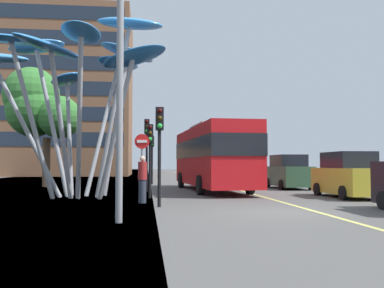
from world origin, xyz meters
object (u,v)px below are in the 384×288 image
(red_bus, at_px, (212,155))
(no_entry_sign, at_px, (142,156))
(car_parked_mid, at_px, (348,176))
(traffic_light_island_mid, at_px, (147,139))
(traffic_light_opposite, at_px, (152,149))
(leaf_sculpture, at_px, (73,62))
(car_parked_far, at_px, (288,173))
(traffic_light_kerb_near, at_px, (160,135))
(traffic_light_kerb_far, at_px, (150,144))
(street_lamp, at_px, (133,14))
(pedestrian, at_px, (142,179))

(red_bus, height_order, no_entry_sign, red_bus)
(car_parked_mid, bearing_deg, traffic_light_island_mid, 151.23)
(traffic_light_opposite, bearing_deg, leaf_sculpture, -107.08)
(traffic_light_opposite, xyz_separation_m, car_parked_far, (8.22, -6.22, -1.62))
(traffic_light_island_mid, relative_size, traffic_light_opposite, 1.10)
(traffic_light_kerb_near, distance_m, traffic_light_kerb_far, 4.04)
(traffic_light_kerb_far, bearing_deg, street_lamp, -93.79)
(traffic_light_opposite, relative_size, car_parked_far, 0.79)
(pedestrian, bearing_deg, no_entry_sign, 92.16)
(traffic_light_kerb_far, bearing_deg, leaf_sculpture, 166.72)
(pedestrian, bearing_deg, traffic_light_kerb_far, 82.69)
(traffic_light_opposite, bearing_deg, car_parked_mid, -57.60)
(street_lamp, xyz_separation_m, no_entry_sign, (0.19, 6.45, -3.58))
(car_parked_far, relative_size, street_lamp, 0.52)
(red_bus, xyz_separation_m, traffic_light_island_mid, (-3.63, -0.58, 0.80))
(leaf_sculpture, relative_size, street_lamp, 1.12)
(car_parked_far, xyz_separation_m, no_entry_sign, (-8.80, -8.16, 0.83))
(street_lamp, bearing_deg, traffic_light_opposite, 87.86)
(red_bus, distance_m, pedestrian, 8.30)
(red_bus, xyz_separation_m, leaf_sculpture, (-6.96, -4.15, 4.08))
(traffic_light_island_mid, xyz_separation_m, no_entry_sign, (-0.19, -5.82, -1.03))
(car_parked_mid, height_order, car_parked_far, car_parked_far)
(car_parked_mid, height_order, street_lamp, street_lamp)
(red_bus, bearing_deg, traffic_light_kerb_near, -109.54)
(pedestrian, height_order, no_entry_sign, no_entry_sign)
(traffic_light_opposite, distance_m, street_lamp, 21.02)
(car_parked_mid, bearing_deg, leaf_sculpture, 173.79)
(pedestrian, relative_size, no_entry_sign, 0.66)
(traffic_light_island_mid, distance_m, traffic_light_opposite, 8.56)
(traffic_light_kerb_far, distance_m, car_parked_mid, 8.92)
(red_bus, height_order, traffic_light_kerb_near, red_bus)
(traffic_light_island_mid, relative_size, street_lamp, 0.45)
(no_entry_sign, bearing_deg, traffic_light_island_mid, 88.11)
(leaf_sculpture, relative_size, car_parked_far, 2.15)
(traffic_light_kerb_far, bearing_deg, red_bus, 54.93)
(traffic_light_island_mid, xyz_separation_m, traffic_light_opposite, (0.40, 8.55, -0.24))
(leaf_sculpture, height_order, traffic_light_kerb_near, leaf_sculpture)
(traffic_light_kerb_near, bearing_deg, no_entry_sign, 103.67)
(traffic_light_island_mid, height_order, no_entry_sign, traffic_light_island_mid)
(leaf_sculpture, height_order, car_parked_mid, leaf_sculpture)
(traffic_light_opposite, relative_size, pedestrian, 1.98)
(traffic_light_kerb_far, bearing_deg, pedestrian, -97.31)
(red_bus, xyz_separation_m, street_lamp, (-4.01, -12.85, 3.35))
(red_bus, distance_m, no_entry_sign, 7.46)
(traffic_light_opposite, bearing_deg, street_lamp, -92.14)
(traffic_light_kerb_near, bearing_deg, car_parked_far, 52.74)
(car_parked_far, bearing_deg, traffic_light_kerb_near, -127.26)
(traffic_light_opposite, distance_m, no_entry_sign, 14.41)
(car_parked_mid, relative_size, pedestrian, 2.44)
(traffic_light_opposite, height_order, pedestrian, traffic_light_opposite)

